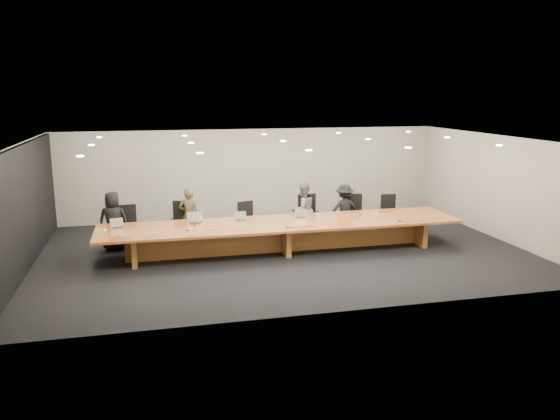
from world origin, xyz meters
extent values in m
plane|color=black|center=(0.00, 0.00, 0.00)|extent=(12.00, 12.00, 0.00)
cube|color=silver|center=(0.00, 4.00, 1.40)|extent=(12.00, 0.02, 2.80)
cube|color=black|center=(-5.94, 0.00, 1.37)|extent=(0.08, 7.84, 2.74)
cube|color=brown|center=(0.00, 0.00, 0.72)|extent=(9.00, 1.80, 0.06)
cube|color=brown|center=(0.00, 0.00, 0.34)|extent=(7.65, 0.15, 0.69)
cube|color=brown|center=(-3.60, 0.00, 0.34)|extent=(0.12, 1.26, 0.69)
cube|color=brown|center=(0.00, 0.00, 0.34)|extent=(0.12, 1.26, 0.69)
cube|color=brown|center=(3.60, 0.00, 0.34)|extent=(0.12, 1.26, 0.69)
imported|color=black|center=(-4.12, 1.14, 0.75)|extent=(0.79, 0.57, 1.51)
imported|color=#3E3A21|center=(-2.22, 1.25, 0.75)|extent=(0.63, 0.49, 1.50)
imported|color=slate|center=(0.86, 1.20, 0.77)|extent=(0.90, 0.79, 1.54)
imported|color=black|center=(2.07, 1.22, 0.71)|extent=(0.94, 0.56, 1.43)
cylinder|color=silver|center=(-2.02, 0.05, 0.86)|extent=(0.09, 0.09, 0.22)
cylinder|color=maroon|center=(-2.17, 0.22, 0.80)|extent=(0.10, 0.10, 0.09)
cone|color=silver|center=(1.08, 0.42, 0.79)|extent=(0.07, 0.07, 0.08)
cone|color=silver|center=(2.57, 0.15, 0.80)|extent=(0.10, 0.10, 0.09)
cube|color=silver|center=(-4.35, 0.19, 0.76)|extent=(0.27, 0.22, 0.01)
cube|color=#6ED037|center=(-4.34, 0.18, 0.78)|extent=(0.20, 0.15, 0.03)
cube|color=#BABABF|center=(-3.74, -0.53, 0.77)|extent=(0.25, 0.20, 0.03)
cone|color=black|center=(-2.36, -0.28, 0.76)|extent=(0.13, 0.13, 0.03)
cone|color=black|center=(-0.02, -0.54, 0.76)|extent=(0.15, 0.15, 0.03)
cone|color=black|center=(2.87, -0.60, 0.76)|extent=(0.13, 0.13, 0.03)
camera|label=1|loc=(-3.17, -12.82, 3.93)|focal=35.00mm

